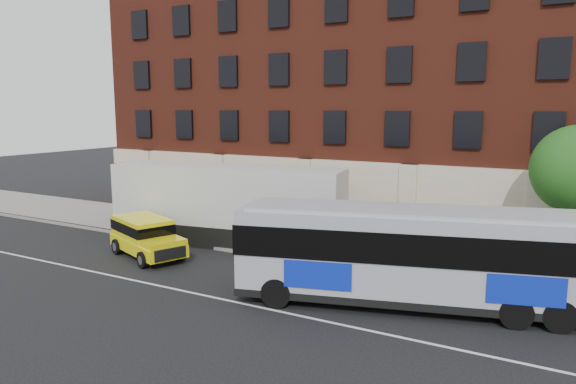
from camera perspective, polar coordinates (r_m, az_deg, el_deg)
The scene contains 9 objects.
ground at distance 21.03m, azimuth -13.25°, elevation -10.59°, with size 120.00×120.00×0.00m, color black.
sidewalk at distance 28.00m, azimuth -0.80°, elevation -5.20°, with size 60.00×6.00×0.15m, color gray.
kerb at distance 25.53m, azimuth -4.16°, elevation -6.65°, with size 60.00×0.25×0.15m, color gray.
lane_line at distance 21.38m, azimuth -12.34°, elevation -10.21°, with size 60.00×0.12×0.01m, color silver.
building at distance 34.24m, azimuth 5.84°, elevation 10.06°, with size 30.00×12.10×15.00m.
sign_pole at distance 30.69m, azimuth -17.47°, elevation -1.72°, with size 0.30×0.20×2.50m.
city_bus at distance 19.10m, azimuth 14.23°, elevation -6.49°, with size 13.21×6.15×3.55m.
yellow_suv at distance 25.89m, azimuth -15.22°, elevation -4.49°, with size 4.91×3.40×1.83m.
shipping_container at distance 27.14m, azimuth -6.69°, elevation -1.53°, with size 12.44×4.35×4.07m.
Camera 1 is at (13.45, -14.56, 7.02)m, focal length 32.77 mm.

